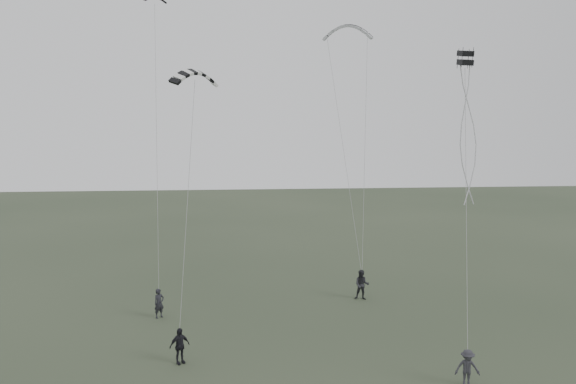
{
  "coord_description": "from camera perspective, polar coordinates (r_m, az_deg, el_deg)",
  "views": [
    {
      "loc": [
        -1.68,
        -24.86,
        10.91
      ],
      "look_at": [
        1.15,
        5.69,
        7.22
      ],
      "focal_mm": 35.0,
      "sensor_mm": 36.0,
      "label": 1
    }
  ],
  "objects": [
    {
      "name": "flyer_center",
      "position": [
        27.1,
        -10.96,
        -15.09
      ],
      "size": [
        1.05,
        0.86,
        1.68
      ],
      "primitive_type": "imported",
      "rotation": [
        0.0,
        0.0,
        0.55
      ],
      "color": "black",
      "rests_on": "ground"
    },
    {
      "name": "kite_pale_large",
      "position": [
        40.63,
        6.05,
        16.41
      ],
      "size": [
        3.62,
        2.04,
        1.57
      ],
      "primitive_type": null,
      "rotation": [
        0.16,
        0.0,
        -0.32
      ],
      "color": "#B0B2B6",
      "rests_on": "flyer_right"
    },
    {
      "name": "ground",
      "position": [
        27.2,
        -1.37,
        -16.79
      ],
      "size": [
        140.0,
        140.0,
        0.0
      ],
      "primitive_type": "plane",
      "color": "#303C29",
      "rests_on": "ground"
    },
    {
      "name": "flyer_left",
      "position": [
        33.24,
        -12.96,
        -10.96
      ],
      "size": [
        0.73,
        0.7,
        1.68
      ],
      "primitive_type": "imported",
      "rotation": [
        0.0,
        0.0,
        0.67
      ],
      "color": "black",
      "rests_on": "ground"
    },
    {
      "name": "kite_striped",
      "position": [
        29.63,
        -9.46,
        11.94
      ],
      "size": [
        2.67,
        2.33,
        1.22
      ],
      "primitive_type": null,
      "rotation": [
        0.37,
        0.0,
        0.63
      ],
      "color": "black",
      "rests_on": "flyer_center"
    },
    {
      "name": "flyer_far",
      "position": [
        25.68,
        17.75,
        -16.67
      ],
      "size": [
        1.11,
        0.75,
        1.6
      ],
      "primitive_type": "imported",
      "rotation": [
        0.0,
        0.0,
        -0.16
      ],
      "color": "#2B2A30",
      "rests_on": "ground"
    },
    {
      "name": "kite_box",
      "position": [
        30.52,
        17.57,
        12.85
      ],
      "size": [
        0.69,
        0.79,
        0.81
      ],
      "primitive_type": null,
      "rotation": [
        0.16,
        0.0,
        0.08
      ],
      "color": "black",
      "rests_on": "flyer_far"
    },
    {
      "name": "flyer_right",
      "position": [
        35.9,
        7.51,
        -9.33
      ],
      "size": [
        1.07,
        0.93,
        1.88
      ],
      "primitive_type": "imported",
      "rotation": [
        0.0,
        0.0,
        -0.27
      ],
      "color": "#232328",
      "rests_on": "ground"
    }
  ]
}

